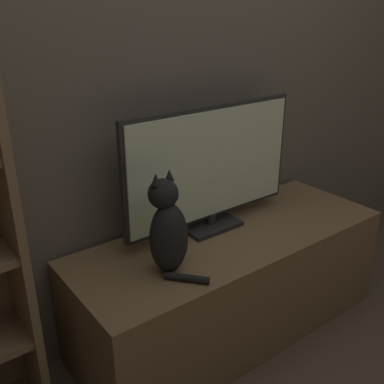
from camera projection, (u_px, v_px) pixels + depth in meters
wall_back at (189, 48)px, 1.96m from camera, size 4.80×0.05×2.60m
tv_stand at (230, 283)px, 2.13m from camera, size 1.50×0.55×0.52m
tv at (211, 168)px, 1.98m from camera, size 0.89×0.16×0.57m
cat at (167, 230)px, 1.69m from camera, size 0.17×0.26×0.41m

